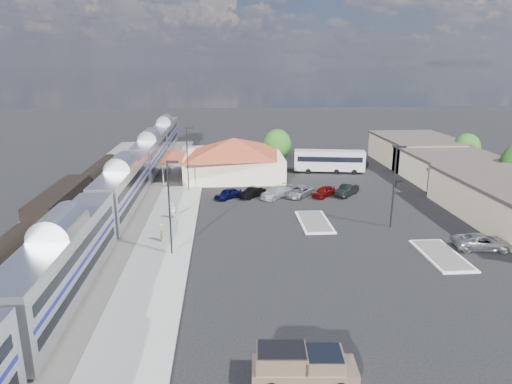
{
  "coord_description": "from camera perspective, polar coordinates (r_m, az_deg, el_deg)",
  "views": [
    {
      "loc": [
        -5.94,
        -45.74,
        17.21
      ],
      "look_at": [
        -2.35,
        5.17,
        2.8
      ],
      "focal_mm": 32.0,
      "sensor_mm": 36.0,
      "label": 1
    }
  ],
  "objects": [
    {
      "name": "parked_car_a",
      "position": [
        60.24,
        -3.52,
        -0.18
      ],
      "size": [
        4.06,
        3.96,
        1.38
      ],
      "primitive_type": "imported",
      "rotation": [
        0.0,
        0.0,
        -0.81
      ],
      "color": "#0B0E3A",
      "rests_on": "ground"
    },
    {
      "name": "passenger_train",
      "position": [
        56.27,
        -16.27,
        0.36
      ],
      "size": [
        3.0,
        104.0,
        5.55
      ],
      "color": "silver",
      "rests_on": "ground"
    },
    {
      "name": "railbed",
      "position": [
        58.39,
        -18.8,
        -2.18
      ],
      "size": [
        16.0,
        100.0,
        0.12
      ],
      "primitive_type": "cube",
      "color": "#4C4944",
      "rests_on": "ground"
    },
    {
      "name": "parked_car_c",
      "position": [
        60.6,
        2.54,
        -0.01
      ],
      "size": [
        5.14,
        5.07,
        1.49
      ],
      "primitive_type": "imported",
      "rotation": [
        0.0,
        0.0,
        -0.8
      ],
      "color": "silver",
      "rests_on": "ground"
    },
    {
      "name": "parked_car_d",
      "position": [
        61.34,
        5.48,
        0.06
      ],
      "size": [
        4.86,
        5.2,
        1.36
      ],
      "primitive_type": "imported",
      "rotation": [
        0.0,
        0.0,
        -0.7
      ],
      "color": "#999DA1",
      "rests_on": "ground"
    },
    {
      "name": "ground",
      "position": [
        49.23,
        3.16,
        -4.72
      ],
      "size": [
        280.0,
        280.0,
        0.0
      ],
      "primitive_type": "plane",
      "color": "black",
      "rests_on": "ground"
    },
    {
      "name": "tree_depot",
      "position": [
        77.4,
        2.67,
        5.94
      ],
      "size": [
        4.71,
        4.71,
        6.63
      ],
      "color": "#382314",
      "rests_on": "ground"
    },
    {
      "name": "platform",
      "position": [
        54.84,
        -10.18,
        -2.68
      ],
      "size": [
        5.5,
        92.0,
        0.18
      ],
      "primitive_type": "cube",
      "color": "gray",
      "rests_on": "ground"
    },
    {
      "name": "traffic_island_north",
      "position": [
        45.99,
        22.2,
        -7.31
      ],
      "size": [
        3.3,
        7.5,
        0.21
      ],
      "color": "silver",
      "rests_on": "ground"
    },
    {
      "name": "pickup_truck",
      "position": [
        27.28,
        6.06,
        -20.91
      ],
      "size": [
        5.97,
        2.53,
        2.02
      ],
      "rotation": [
        0.0,
        0.0,
        1.5
      ],
      "color": "tan",
      "rests_on": "ground"
    },
    {
      "name": "freight_cars",
      "position": [
        54.59,
        -23.18,
        -1.81
      ],
      "size": [
        2.8,
        46.0,
        4.0
      ],
      "color": "black",
      "rests_on": "ground"
    },
    {
      "name": "tree_east_c",
      "position": [
        83.21,
        24.82,
        5.01
      ],
      "size": [
        4.41,
        4.41,
        6.21
      ],
      "color": "#382314",
      "rests_on": "ground"
    },
    {
      "name": "traffic_island_south",
      "position": [
        51.68,
        7.3,
        -3.7
      ],
      "size": [
        3.3,
        7.5,
        0.21
      ],
      "color": "silver",
      "rests_on": "ground"
    },
    {
      "name": "person_a",
      "position": [
        46.32,
        -11.69,
        -4.95
      ],
      "size": [
        0.66,
        0.78,
        1.81
      ],
      "primitive_type": "imported",
      "rotation": [
        0.0,
        0.0,
        1.99
      ],
      "color": "gold",
      "rests_on": "platform"
    },
    {
      "name": "lamp_plat_n",
      "position": [
        63.07,
        -8.5,
        4.74
      ],
      "size": [
        1.08,
        0.25,
        9.0
      ],
      "color": "black",
      "rests_on": "ground"
    },
    {
      "name": "buildings_east",
      "position": [
        70.56,
        24.85,
        2.06
      ],
      "size": [
        14.4,
        51.4,
        4.8
      ],
      "color": "#C6B28C",
      "rests_on": "ground"
    },
    {
      "name": "lamp_lot",
      "position": [
        50.58,
        16.99,
        1.49
      ],
      "size": [
        1.08,
        0.25,
        9.0
      ],
      "color": "black",
      "rests_on": "ground"
    },
    {
      "name": "station_depot",
      "position": [
        71.16,
        -2.85,
        4.34
      ],
      "size": [
        18.35,
        12.24,
        6.2
      ],
      "color": "beige",
      "rests_on": "ground"
    },
    {
      "name": "parked_car_b",
      "position": [
        60.63,
        -0.5,
        -0.06
      ],
      "size": [
        3.92,
        3.9,
        1.35
      ],
      "primitive_type": "imported",
      "rotation": [
        0.0,
        0.0,
        -0.79
      ],
      "color": "black",
      "rests_on": "ground"
    },
    {
      "name": "suv",
      "position": [
        48.97,
        26.47,
        -5.62
      ],
      "size": [
        5.59,
        3.04,
        1.49
      ],
      "primitive_type": "imported",
      "rotation": [
        0.0,
        0.0,
        1.46
      ],
      "color": "#AEB1B7",
      "rests_on": "ground"
    },
    {
      "name": "parked_car_f",
      "position": [
        62.68,
        11.26,
        0.24
      ],
      "size": [
        4.19,
        4.53,
        1.51
      ],
      "primitive_type": "imported",
      "rotation": [
        0.0,
        0.0,
        -0.7
      ],
      "color": "black",
      "rests_on": "ground"
    },
    {
      "name": "person_b",
      "position": [
        52.74,
        -10.45,
        -2.27
      ],
      "size": [
        1.02,
        1.12,
        1.88
      ],
      "primitive_type": "imported",
      "rotation": [
        0.0,
        0.0,
        -1.15
      ],
      "color": "silver",
      "rests_on": "platform"
    },
    {
      "name": "coach_bus",
      "position": [
        75.24,
        9.15,
        3.97
      ],
      "size": [
        11.55,
        4.18,
        3.63
      ],
      "rotation": [
        0.0,
        0.0,
        1.41
      ],
      "color": "silver",
      "rests_on": "ground"
    },
    {
      "name": "lamp_plat_s",
      "position": [
        41.77,
        -10.69,
        -1.03
      ],
      "size": [
        1.08,
        0.25,
        9.0
      ],
      "color": "black",
      "rests_on": "ground"
    },
    {
      "name": "parked_car_e",
      "position": [
        61.66,
        8.46,
        0.06
      ],
      "size": [
        4.0,
        4.18,
        1.41
      ],
      "primitive_type": "imported",
      "rotation": [
        0.0,
        0.0,
        -0.73
      ],
      "color": "maroon",
      "rests_on": "ground"
    }
  ]
}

